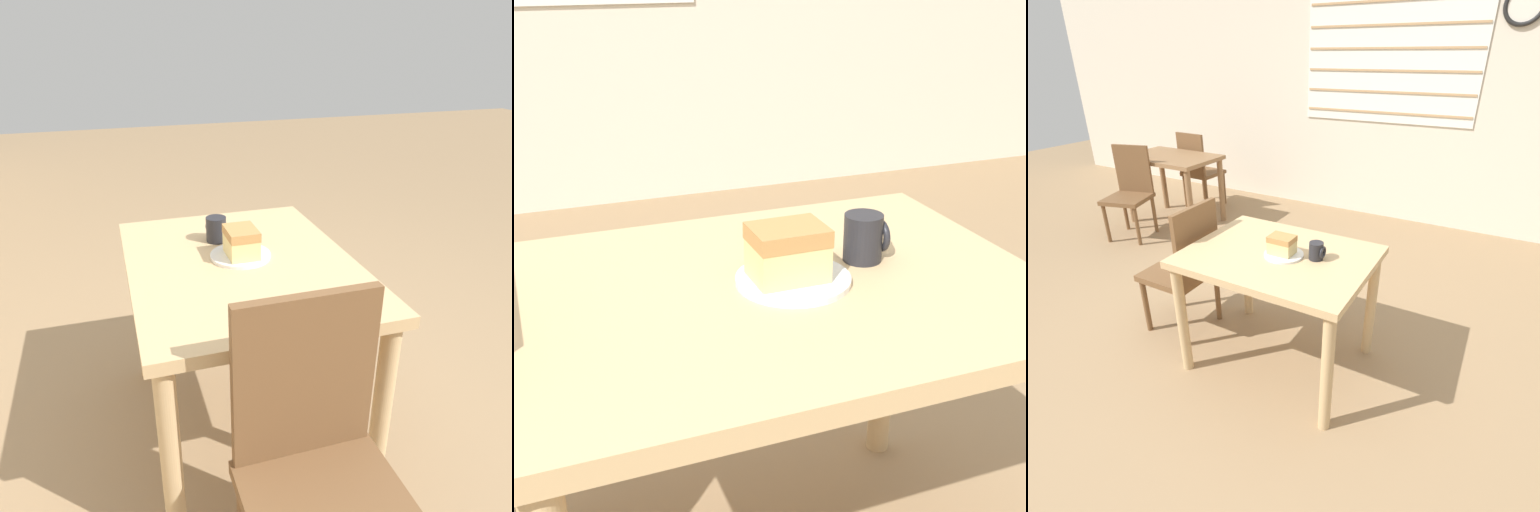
% 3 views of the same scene
% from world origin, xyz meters
% --- Properties ---
extents(ground_plane, '(14.00, 14.00, 0.00)m').
position_xyz_m(ground_plane, '(0.00, 0.00, 0.00)').
color(ground_plane, '#997A56').
extents(wall_back, '(10.00, 0.10, 2.80)m').
position_xyz_m(wall_back, '(-0.00, 3.03, 1.41)').
color(wall_back, beige).
rests_on(wall_back, ground_plane).
extents(dining_table_near, '(0.98, 0.75, 0.72)m').
position_xyz_m(dining_table_near, '(0.13, 0.31, 0.61)').
color(dining_table_near, tan).
rests_on(dining_table_near, ground_plane).
extents(dining_table_far, '(0.95, 0.61, 0.72)m').
position_xyz_m(dining_table_far, '(-1.99, 1.75, 0.60)').
color(dining_table_far, olive).
rests_on(dining_table_far, ground_plane).
extents(chair_near_window, '(0.39, 0.39, 0.89)m').
position_xyz_m(chair_near_window, '(-0.55, 0.30, 0.47)').
color(chair_near_window, brown).
rests_on(chair_near_window, ground_plane).
extents(chair_far_corner, '(0.49, 0.49, 0.89)m').
position_xyz_m(chair_far_corner, '(-2.10, 1.25, 0.47)').
color(chair_far_corner, brown).
rests_on(chair_far_corner, ground_plane).
extents(chair_far_opposite, '(0.40, 0.40, 0.89)m').
position_xyz_m(chair_far_opposite, '(-2.05, 2.24, 0.47)').
color(chair_far_opposite, brown).
rests_on(chair_far_opposite, ground_plane).
extents(plate, '(0.21, 0.21, 0.01)m').
position_xyz_m(plate, '(0.16, 0.30, 0.72)').
color(plate, white).
rests_on(plate, dining_table_near).
extents(cake_slice, '(0.13, 0.10, 0.10)m').
position_xyz_m(cake_slice, '(0.15, 0.30, 0.78)').
color(cake_slice, '#E0C67F').
rests_on(cake_slice, plate).
extents(coffee_mug, '(0.08, 0.07, 0.09)m').
position_xyz_m(coffee_mug, '(0.33, 0.34, 0.77)').
color(coffee_mug, '#232328').
rests_on(coffee_mug, dining_table_near).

